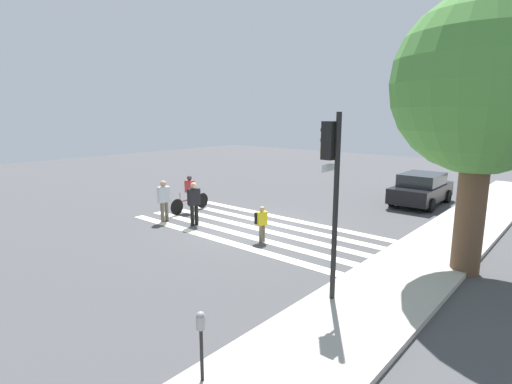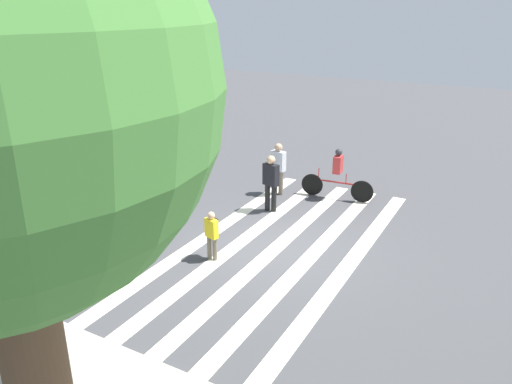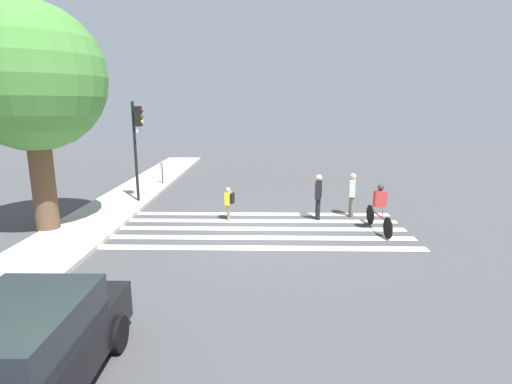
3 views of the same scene
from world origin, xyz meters
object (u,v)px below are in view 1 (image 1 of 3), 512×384
Objects in this scene: traffic_light at (332,172)px; pedestrian_adult_blue_shirt at (261,221)px; cyclist_near_curb at (190,193)px; car_parked_far_curb at (421,189)px; pedestrian_child_with_backpack at (164,199)px; pedestrian_adult_tall_backpack at (194,201)px; parking_meter at (201,332)px; street_tree at (484,86)px.

traffic_light is 3.51× the size of pedestrian_adult_blue_shirt.
car_parked_far_curb is at bearing 132.79° from cyclist_near_curb.
car_parked_far_curb is (-10.11, 6.90, -0.19)m from pedestrian_child_with_backpack.
cyclist_near_curb is (-1.24, -5.27, 0.13)m from pedestrian_adult_blue_shirt.
pedestrian_child_with_backpack is (0.44, -1.36, -0.01)m from pedestrian_adult_tall_backpack.
pedestrian_adult_blue_shirt is (-6.40, -4.13, -0.26)m from parking_meter.
street_tree reaches higher than pedestrian_adult_blue_shirt.
parking_meter is at bearing -112.21° from pedestrian_child_with_backpack.
street_tree is 10.43m from pedestrian_adult_tall_backpack.
car_parked_far_curb is (-7.95, -3.91, -4.29)m from street_tree.
pedestrian_adult_tall_backpack is at bearing 48.83° from cyclist_near_curb.
parking_meter reaches higher than pedestrian_adult_blue_shirt.
parking_meter is at bearing 45.61° from cyclist_near_curb.
cyclist_near_curb is 11.15m from car_parked_far_curb.
car_parked_far_curb reaches higher than parking_meter.
street_tree reaches higher than traffic_light.
pedestrian_adult_blue_shirt is (-0.14, 3.36, -0.24)m from pedestrian_adult_tall_backpack.
traffic_light reaches higher than cyclist_near_curb.
traffic_light reaches higher than car_parked_far_curb.
cyclist_near_curb reaches higher than pedestrian_adult_blue_shirt.
cyclist_near_curb is (0.34, -11.35, -4.19)m from street_tree.
cyclist_near_curb is at bearing -88.29° from street_tree.
pedestrian_adult_blue_shirt is at bearing 71.47° from cyclist_near_curb.
pedestrian_adult_blue_shirt is 0.54× the size of cyclist_near_curb.
cyclist_near_curb reaches higher than parking_meter.
traffic_light is 4.48m from parking_meter.
parking_meter is at bearing 6.67° from car_parked_far_curb.
street_tree is at bearing 121.97° from pedestrian_adult_blue_shirt.
street_tree is at bearing 86.44° from cyclist_near_curb.
pedestrian_adult_tall_backpack reaches higher than car_parked_far_curb.
car_parked_far_curb is at bearing -170.93° from traffic_light.
traffic_light is at bearing 63.20° from cyclist_near_curb.
pedestrian_child_with_backpack is 0.41× the size of car_parked_far_curb.
cyclist_near_curb is at bearing -129.12° from parking_meter.
pedestrian_child_with_backpack is 1.90m from cyclist_near_curb.
street_tree is 3.20× the size of cyclist_near_curb.
street_tree is (-4.03, 1.99, 1.97)m from traffic_light.
pedestrian_adult_blue_shirt is (-2.45, -4.09, -2.36)m from traffic_light.
traffic_light is 9.26m from pedestrian_child_with_backpack.
street_tree reaches higher than cyclist_near_curb.
street_tree is 4.37× the size of pedestrian_child_with_backpack.
traffic_light is 2.58× the size of pedestrian_child_with_backpack.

